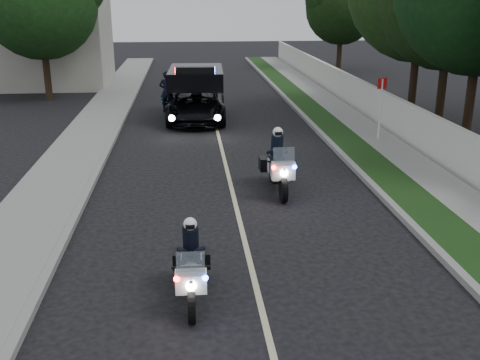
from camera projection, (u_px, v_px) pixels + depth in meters
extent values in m
plane|color=black|center=(252.00, 273.00, 11.44)|extent=(120.00, 120.00, 0.00)
cube|color=gray|center=(330.00, 142.00, 21.25)|extent=(0.20, 60.00, 0.15)
cube|color=#193814|center=(348.00, 142.00, 21.31)|extent=(1.20, 60.00, 0.16)
cube|color=gray|center=(381.00, 141.00, 21.43)|extent=(1.40, 60.00, 0.16)
cube|color=beige|center=(408.00, 123.00, 21.31)|extent=(0.22, 60.00, 1.50)
cube|color=gray|center=(109.00, 148.00, 20.50)|extent=(0.20, 60.00, 0.15)
cube|color=gray|center=(78.00, 148.00, 20.40)|extent=(2.00, 60.00, 0.16)
cube|color=#A8A396|center=(39.00, 27.00, 34.03)|extent=(8.00, 6.00, 7.00)
cube|color=#BFB78C|center=(221.00, 147.00, 20.90)|extent=(0.12, 50.00, 0.01)
imported|color=black|center=(197.00, 120.00, 25.38)|extent=(2.77, 5.59, 2.67)
imported|color=black|center=(168.00, 116.00, 26.26)|extent=(0.63, 1.80, 0.94)
imported|color=black|center=(168.00, 116.00, 26.26)|extent=(0.73, 0.53, 1.88)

